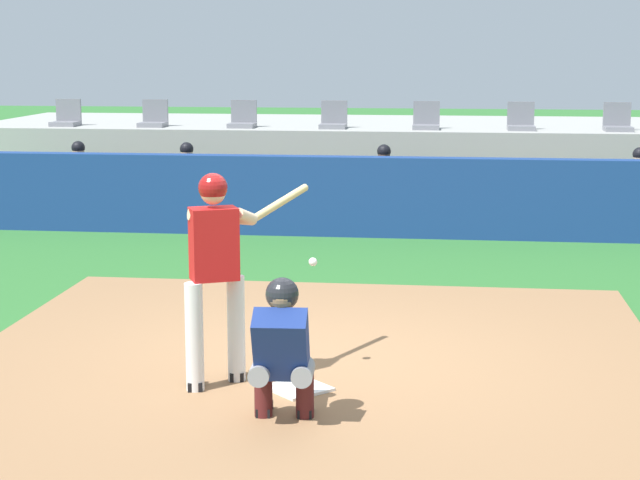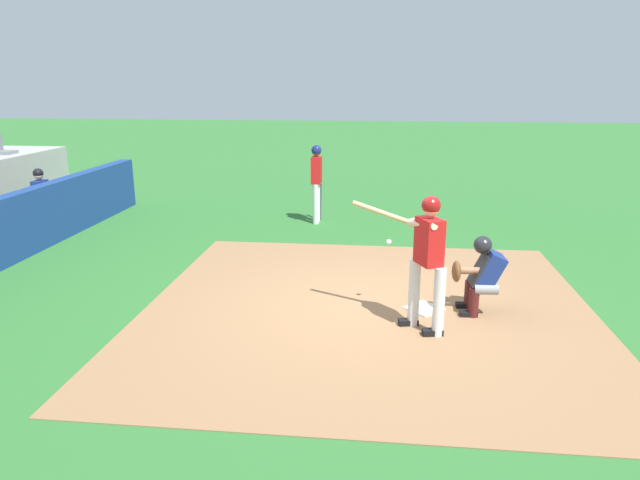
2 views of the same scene
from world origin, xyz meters
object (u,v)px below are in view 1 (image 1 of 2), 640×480
home_plate (298,388)px  stadium_seat_5 (521,122)px  stadium_seat_4 (426,121)px  stadium_seat_0 (67,118)px  dugout_player_1 (185,182)px  dugout_player_2 (383,185)px  stadium_seat_6 (618,123)px  stadium_seat_3 (334,120)px  stadium_seat_2 (243,120)px  dugout_player_0 (77,180)px  catcher_crouched (282,345)px  dugout_player_3 (639,189)px  stadium_seat_1 (154,119)px  batter_at_plate (217,265)px

home_plate → stadium_seat_5: bearing=76.5°
stadium_seat_4 → stadium_seat_0: bearing=180.0°
dugout_player_1 → stadium_seat_5: (5.43, 2.03, 0.86)m
dugout_player_2 → stadium_seat_6: (3.87, 2.03, 0.86)m
dugout_player_1 → stadium_seat_3: (2.18, 2.03, 0.86)m
stadium_seat_2 → stadium_seat_0: bearing=180.0°
dugout_player_0 → stadium_seat_3: stadium_seat_3 is taller
stadium_seat_2 → stadium_seat_5: size_ratio=1.00×
catcher_crouched → dugout_player_2: size_ratio=1.27×
dugout_player_3 → stadium_seat_3: 5.40m
stadium_seat_0 → stadium_seat_5: 8.12m
stadium_seat_1 → stadium_seat_5: 6.50m
batter_at_plate → dugout_player_2: (0.88, 8.08, -0.36)m
stadium_seat_1 → stadium_seat_4: 4.88m
dugout_player_1 → stadium_seat_4: bearing=28.2°
catcher_crouched → stadium_seat_6: stadium_seat_6 is taller
catcher_crouched → stadium_seat_2: size_ratio=3.43×
dugout_player_2 → stadium_seat_0: size_ratio=2.71×
dugout_player_0 → dugout_player_1: same height
stadium_seat_6 → stadium_seat_1: bearing=180.0°
dugout_player_2 → home_plate: bearing=-91.4°
catcher_crouched → stadium_seat_2: stadium_seat_2 is taller
home_plate → dugout_player_2: bearing=88.6°
batter_at_plate → stadium_seat_6: 11.19m
dugout_player_1 → batter_at_plate: bearing=-74.1°
dugout_player_0 → stadium_seat_0: 2.38m
dugout_player_0 → stadium_seat_6: 9.14m
catcher_crouched → stadium_seat_6: size_ratio=3.43×
stadium_seat_2 → stadium_seat_6: (6.50, 0.00, 0.00)m
home_plate → stadium_seat_3: 10.32m
dugout_player_2 → dugout_player_1: bearing=180.0°
dugout_player_1 → stadium_seat_2: 2.28m
dugout_player_0 → stadium_seat_1: stadium_seat_1 is taller
batter_at_plate → dugout_player_1: batter_at_plate is taller
stadium_seat_0 → stadium_seat_2: (3.25, 0.00, 0.00)m
stadium_seat_4 → dugout_player_0: bearing=-160.1°
dugout_player_0 → stadium_seat_1: size_ratio=2.71×
stadium_seat_4 → dugout_player_1: bearing=-151.8°
dugout_player_1 → stadium_seat_4: (3.80, 2.03, 0.86)m
batter_at_plate → dugout_player_3: bearing=59.3°
home_plate → dugout_player_0: (-4.80, 8.14, 0.65)m
catcher_crouched → stadium_seat_3: stadium_seat_3 is taller
dugout_player_2 → stadium_seat_0: bearing=160.9°
stadium_seat_4 → stadium_seat_3: bearing=180.0°
home_plate → stadium_seat_4: stadium_seat_4 is taller
stadium_seat_1 → dugout_player_3: bearing=-14.0°
stadium_seat_2 → stadium_seat_4: 3.25m
dugout_player_2 → stadium_seat_5: (2.24, 2.03, 0.86)m
dugout_player_1 → stadium_seat_3: bearing=43.1°
catcher_crouched → dugout_player_2: bearing=88.6°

